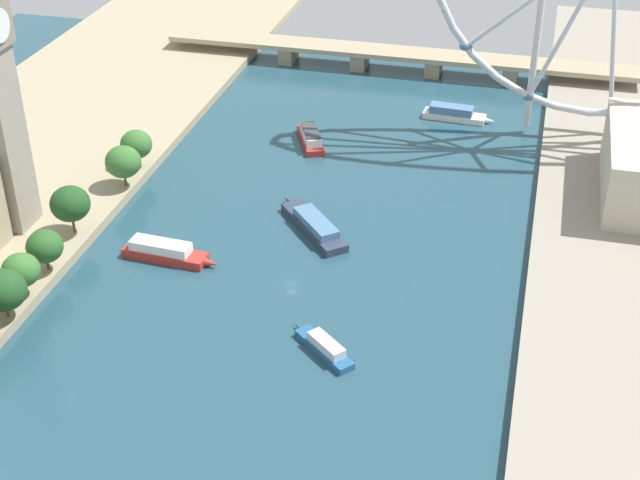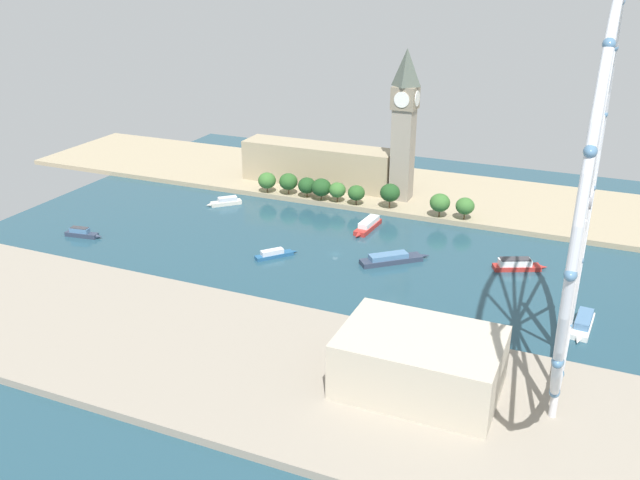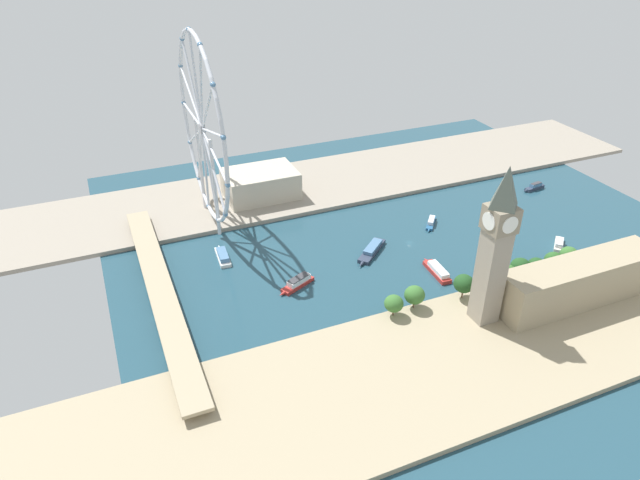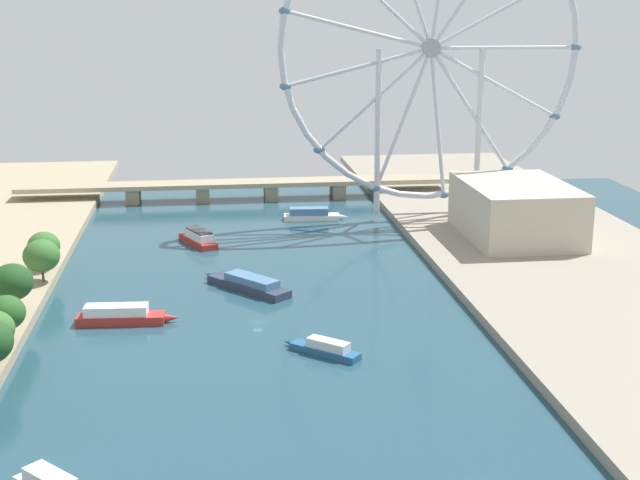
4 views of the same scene
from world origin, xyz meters
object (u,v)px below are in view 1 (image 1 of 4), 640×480
Objects in this scene: tour_boat_0 at (324,347)px; tour_boat_3 at (310,137)px; tour_boat_1 at (454,114)px; tour_boat_5 at (165,252)px; tour_boat_2 at (314,225)px; river_bridge at (397,56)px.

tour_boat_3 is at bearing -33.35° from tour_boat_0.
tour_boat_5 is at bearing -116.30° from tour_boat_1.
tour_boat_2 reaches higher than tour_boat_0.
tour_boat_1 is 57.45m from tour_boat_3.
tour_boat_0 is at bearing -91.47° from tour_boat_1.
tour_boat_5 is at bearing 141.30° from tour_boat_3.
river_bridge is 7.69× the size of tour_boat_3.
tour_boat_2 is at bearing 170.99° from tour_boat_3.
river_bridge is at bearing 80.24° from tour_boat_5.
tour_boat_5 is at bearing 83.88° from tour_boat_2.
tour_boat_5 is (-67.80, -116.54, 0.11)m from tour_boat_1.
tour_boat_3 is 85.86m from tour_boat_5.
tour_boat_0 is 0.63× the size of tour_boat_2.
tour_boat_0 is 147.38m from tour_boat_1.
river_bridge is 190.72m from tour_boat_0.
tour_boat_2 is 1.06× the size of tour_boat_5.
tour_boat_0 is (15.79, -190.01, -4.77)m from river_bridge.
tour_boat_0 is at bearing -25.49° from tour_boat_5.
river_bridge is 6.41× the size of tour_boat_2.
tour_boat_2 is at bearing -32.63° from tour_boat_0.
tour_boat_3 is at bearing -102.72° from river_bridge.
tour_boat_1 is 134.83m from tour_boat_5.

